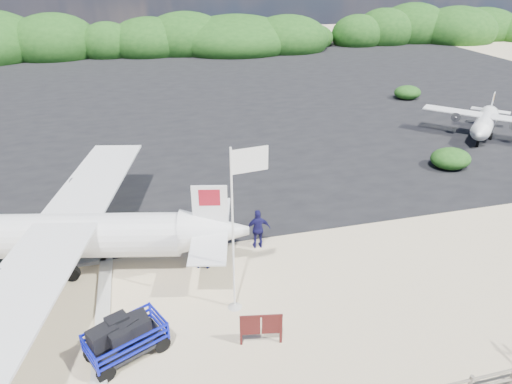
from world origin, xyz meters
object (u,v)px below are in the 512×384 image
signboard (261,343)px  crew_a (197,241)px  flagpole (235,307)px  baggage_cart (129,355)px  aircraft_small (95,95)px  aircraft_large (356,97)px  crew_b (200,246)px  crew_c (258,229)px

signboard → crew_a: (-1.37, 5.36, 0.95)m
flagpole → signboard: flagpole is taller
baggage_cart → signboard: bearing=-32.6°
aircraft_small → signboard: bearing=57.7°
baggage_cart → signboard: 4.39m
baggage_cart → aircraft_large: size_ratio=0.17×
crew_a → aircraft_small: bearing=-69.1°
crew_b → crew_c: bearing=-144.1°
baggage_cart → crew_c: (5.74, 5.09, 0.94)m
aircraft_large → aircraft_small: bearing=-2.8°
signboard → crew_c: (1.39, 5.68, 0.94)m
crew_a → crew_b: size_ratio=0.99×
flagpole → crew_b: flagpole is taller
flagpole → crew_c: flagpole is taller
signboard → crew_a: 5.61m
baggage_cart → crew_c: size_ratio=1.42×
signboard → aircraft_large: (16.93, 28.07, 0.00)m
aircraft_small → crew_b: bearing=57.1°
signboard → crew_b: bearing=115.7°
baggage_cart → crew_c: 7.73m
flagpole → aircraft_small: (-6.81, 32.96, 0.00)m
flagpole → aircraft_large: flagpole is taller
crew_a → crew_c: bearing=-163.8°
signboard → aircraft_small: size_ratio=0.21×
crew_c → signboard: bearing=80.0°
flagpole → crew_c: size_ratio=3.40×
crew_b → aircraft_small: 30.63m
signboard → crew_b: 5.20m
aircraft_large → aircraft_small: size_ratio=2.23×
crew_a → signboard: bearing=113.9°
crew_a → crew_c: (2.76, 0.32, -0.01)m
crew_b → crew_c: 2.82m
aircraft_large → aircraft_small: aircraft_large is taller
crew_c → aircraft_large: (15.54, 22.39, -0.94)m
crew_b → crew_c: size_ratio=1.02×
signboard → baggage_cart: bearing=-177.0°
baggage_cart → crew_a: bearing=33.0°
signboard → crew_b: (-1.32, 4.93, 0.96)m
signboard → crew_b: crew_b is taller
crew_a → crew_b: crew_b is taller
flagpole → aircraft_large: size_ratio=0.40×
signboard → crew_c: bearing=86.9°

